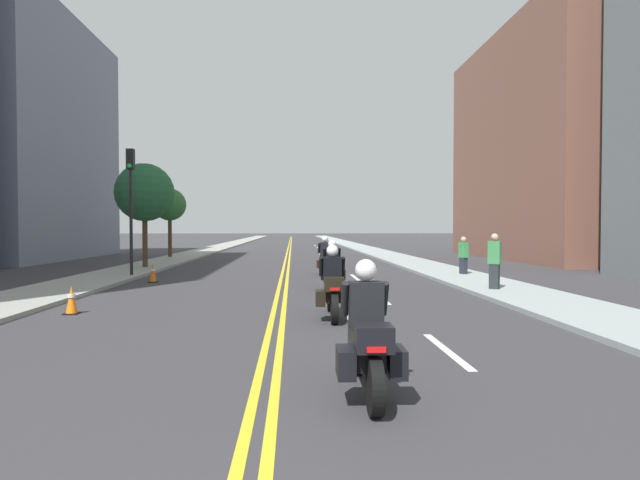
{
  "coord_description": "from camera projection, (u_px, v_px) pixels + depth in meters",
  "views": [
    {
      "loc": [
        0.34,
        0.06,
        1.99
      ],
      "look_at": [
        1.3,
        17.75,
        1.56
      ],
      "focal_mm": 28.12,
      "sensor_mm": 36.0,
      "label": 1
    }
  ],
  "objects": [
    {
      "name": "traffic_light_near",
      "position": [
        131.0,
        190.0,
        19.76
      ],
      "size": [
        0.28,
        0.38,
        5.1
      ],
      "color": "black",
      "rests_on": "ground"
    },
    {
      "name": "pedestrian_2",
      "position": [
        463.0,
        256.0,
        20.27
      ],
      "size": [
        0.34,
        0.42,
        1.63
      ],
      "rotation": [
        0.0,
        0.0,
        5.09
      ],
      "color": "#242834",
      "rests_on": "ground"
    },
    {
      "name": "traffic_cone_0",
      "position": [
        72.0,
        300.0,
        11.52
      ],
      "size": [
        0.31,
        0.31,
        0.66
      ],
      "color": "black",
      "rests_on": "ground"
    },
    {
      "name": "traffic_cone_1",
      "position": [
        153.0,
        273.0,
        18.29
      ],
      "size": [
        0.32,
        0.32,
        0.71
      ],
      "color": "black",
      "rests_on": "ground"
    },
    {
      "name": "building_left_1",
      "position": [
        27.0,
        139.0,
        31.67
      ],
      "size": [
        6.57,
        14.49,
        15.23
      ],
      "color": "slate",
      "rests_on": "ground"
    },
    {
      "name": "motorcycle_3",
      "position": [
        325.0,
        260.0,
        20.95
      ],
      "size": [
        0.78,
        2.14,
        1.65
      ],
      "rotation": [
        0.0,
        0.0,
        0.05
      ],
      "color": "black",
      "rests_on": "ground"
    },
    {
      "name": "centreline_yellow_outer",
      "position": [
        290.0,
        249.0,
        47.89
      ],
      "size": [
        0.12,
        132.0,
        0.01
      ],
      "primitive_type": "cube",
      "color": "yellow",
      "rests_on": "ground"
    },
    {
      "name": "street_tree_1",
      "position": [
        170.0,
        205.0,
        32.17
      ],
      "size": [
        2.07,
        2.07,
        4.52
      ],
      "color": "#483724",
      "rests_on": "ground"
    },
    {
      "name": "motorcycle_2",
      "position": [
        332.0,
        269.0,
        16.11
      ],
      "size": [
        0.76,
        2.19,
        1.59
      ],
      "rotation": [
        0.0,
        0.0,
        -0.01
      ],
      "color": "black",
      "rests_on": "ground"
    },
    {
      "name": "pedestrian_0",
      "position": [
        494.0,
        262.0,
        15.29
      ],
      "size": [
        0.42,
        0.39,
        1.82
      ],
      "rotation": [
        0.0,
        0.0,
        5.62
      ],
      "color": "#23292B",
      "rests_on": "ground"
    },
    {
      "name": "motorcycle_1",
      "position": [
        333.0,
        289.0,
        10.98
      ],
      "size": [
        0.77,
        2.26,
        1.61
      ],
      "rotation": [
        0.0,
        0.0,
        -0.02
      ],
      "color": "black",
      "rests_on": "ground"
    },
    {
      "name": "lane_dashes_white",
      "position": [
        336.0,
        262.0,
        29.07
      ],
      "size": [
        0.14,
        56.4,
        0.01
      ],
      "color": "silver",
      "rests_on": "ground"
    },
    {
      "name": "street_tree_0",
      "position": [
        145.0,
        193.0,
        23.88
      ],
      "size": [
        2.77,
        2.77,
        5.07
      ],
      "color": "#473823",
      "rests_on": "ground"
    },
    {
      "name": "motorcycle_0",
      "position": [
        367.0,
        341.0,
        5.93
      ],
      "size": [
        0.77,
        2.16,
        1.61
      ],
      "rotation": [
        0.0,
        0.0,
        -0.02
      ],
      "color": "black",
      "rests_on": "ground"
    },
    {
      "name": "sidewalk_right",
      "position": [
        362.0,
        248.0,
        48.26
      ],
      "size": [
        2.62,
        144.0,
        0.12
      ],
      "primitive_type": "cube",
      "color": "#94A09E",
      "rests_on": "ground"
    },
    {
      "name": "ground_plane",
      "position": [
        289.0,
        249.0,
        47.88
      ],
      "size": [
        264.0,
        264.0,
        0.0
      ],
      "primitive_type": "plane",
      "color": "#353337"
    },
    {
      "name": "sidewalk_left",
      "position": [
        216.0,
        248.0,
        47.5
      ],
      "size": [
        2.62,
        144.0,
        0.12
      ],
      "primitive_type": "cube",
      "color": "gray",
      "rests_on": "ground"
    },
    {
      "name": "centreline_yellow_inner",
      "position": [
        288.0,
        249.0,
        47.88
      ],
      "size": [
        0.12,
        132.0,
        0.01
      ],
      "primitive_type": "cube",
      "color": "yellow",
      "rests_on": "ground"
    },
    {
      "name": "building_right_1",
      "position": [
        560.0,
        147.0,
        32.09
      ],
      "size": [
        8.6,
        16.57,
        14.4
      ],
      "color": "brown",
      "rests_on": "ground"
    }
  ]
}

